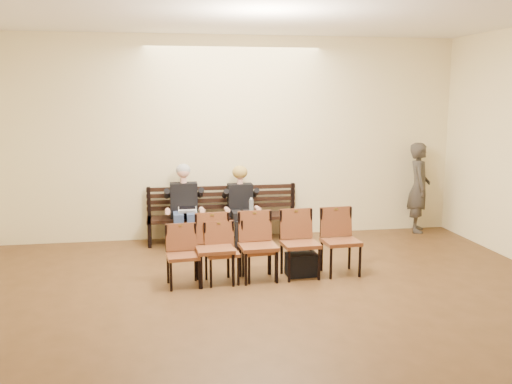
# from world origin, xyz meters

# --- Properties ---
(ground) EXTENTS (10.00, 10.00, 0.00)m
(ground) POSITION_xyz_m (0.00, 0.00, 0.00)
(ground) COLOR brown
(ground) RESTS_ON ground
(room_walls) EXTENTS (8.02, 10.01, 3.51)m
(room_walls) POSITION_xyz_m (0.00, 0.79, 2.54)
(room_walls) COLOR #FCEEB5
(room_walls) RESTS_ON ground
(bench) EXTENTS (2.60, 0.90, 0.45)m
(bench) POSITION_xyz_m (-0.23, 4.65, 0.23)
(bench) COLOR black
(bench) RESTS_ON ground
(seated_man) EXTENTS (0.56, 0.77, 1.34)m
(seated_man) POSITION_xyz_m (-0.91, 4.53, 0.67)
(seated_man) COLOR black
(seated_man) RESTS_ON ground
(seated_woman) EXTENTS (0.52, 0.72, 1.21)m
(seated_woman) POSITION_xyz_m (0.05, 4.53, 0.60)
(seated_woman) COLOR black
(seated_woman) RESTS_ON ground
(laptop) EXTENTS (0.31, 0.25, 0.22)m
(laptop) POSITION_xyz_m (-0.86, 4.39, 0.56)
(laptop) COLOR silver
(laptop) RESTS_ON bench
(water_bottle) EXTENTS (0.08, 0.08, 0.25)m
(water_bottle) POSITION_xyz_m (0.18, 4.23, 0.57)
(water_bottle) COLOR silver
(water_bottle) RESTS_ON bench
(bag) EXTENTS (0.44, 0.30, 0.31)m
(bag) POSITION_xyz_m (0.63, 2.59, 0.16)
(bag) COLOR black
(bag) RESTS_ON ground
(passerby) EXTENTS (0.68, 0.81, 1.89)m
(passerby) POSITION_xyz_m (3.37, 4.75, 0.95)
(passerby) COLOR #39342F
(passerby) RESTS_ON ground
(chair_row_front) EXTENTS (2.30, 0.63, 0.93)m
(chair_row_front) POSITION_xyz_m (0.29, 2.52, 0.47)
(chair_row_front) COLOR brown
(chair_row_front) RESTS_ON ground
(chair_row_back) EXTENTS (1.50, 0.58, 0.82)m
(chair_row_back) POSITION_xyz_m (-0.51, 2.48, 0.41)
(chair_row_back) COLOR brown
(chair_row_back) RESTS_ON ground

